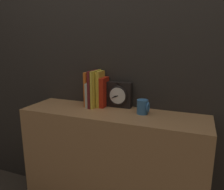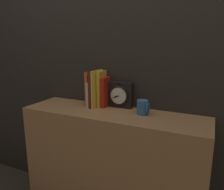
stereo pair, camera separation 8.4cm
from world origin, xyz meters
The scene contains 10 objects.
wall_back centered at (0.00, 0.20, 1.30)m, with size 6.00×0.05×2.60m.
bookshelf centered at (0.00, 0.00, 0.41)m, with size 1.23×0.35×0.82m.
clock centered at (0.00, 0.13, 0.91)m, with size 0.18×0.07×0.18m.
book_slot0_orange centered at (-0.22, 0.10, 0.94)m, with size 0.02×0.13×0.24m.
book_slot1_cream centered at (-0.20, 0.09, 0.90)m, with size 0.02×0.15×0.17m.
book_slot2_maroon centered at (-0.17, 0.08, 0.95)m, with size 0.02×0.16×0.26m.
book_slot3_yellow centered at (-0.15, 0.08, 0.95)m, with size 0.01×0.16×0.26m.
book_slot4_yellow centered at (-0.13, 0.11, 0.94)m, with size 0.02×0.11×0.25m.
book_slot5_red centered at (-0.10, 0.11, 0.92)m, with size 0.03×0.11×0.21m.
mug centered at (0.20, 0.04, 0.86)m, with size 0.08×0.07×0.09m.
Camera 2 is at (0.58, -1.23, 1.25)m, focal length 35.00 mm.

